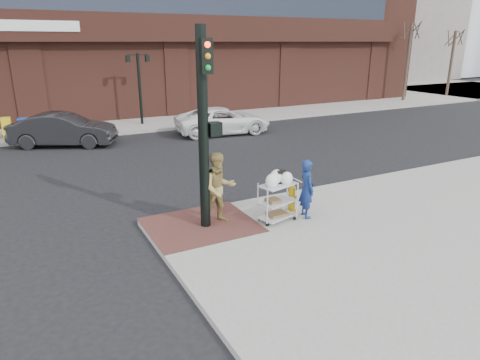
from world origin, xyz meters
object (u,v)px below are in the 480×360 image
woman_blue (307,189)px  fire_hydrant (292,199)px  sedan_dark (63,130)px  minivan_white (223,121)px  traffic_signal_pole (204,125)px  lamp_post (139,81)px  utility_cart (278,198)px  pedestrian_tan (219,189)px

woman_blue → fire_hydrant: 0.61m
sedan_dark → minivan_white: (7.94, -0.91, -0.08)m
traffic_signal_pole → fire_hydrant: 3.36m
minivan_white → lamp_post: bearing=45.6°
minivan_white → utility_cart: utility_cart is taller
minivan_white → sedan_dark: bearing=90.3°
pedestrian_tan → minivan_white: bearing=64.7°
sedan_dark → fire_hydrant: size_ratio=5.78×
traffic_signal_pole → utility_cart: traffic_signal_pole is taller
lamp_post → woman_blue: lamp_post is taller
traffic_signal_pole → lamp_post: bearing=80.8°
sedan_dark → minivan_white: 7.99m
pedestrian_tan → sedan_dark: size_ratio=0.40×
pedestrian_tan → sedan_dark: (-2.53, 11.99, -0.33)m
fire_hydrant → utility_cart: bearing=-157.2°
pedestrian_tan → utility_cart: bearing=-21.0°
minivan_white → pedestrian_tan: bearing=160.8°
fire_hydrant → traffic_signal_pole: bearing=173.8°
traffic_signal_pole → sedan_dark: size_ratio=1.05×
utility_cart → fire_hydrant: (0.65, 0.27, -0.21)m
lamp_post → minivan_white: bearing=-51.2°
woman_blue → fire_hydrant: woman_blue is taller
pedestrian_tan → fire_hydrant: 2.19m
traffic_signal_pole → pedestrian_tan: 1.76m
traffic_signal_pole → minivan_white: bearing=62.5°
lamp_post → utility_cart: bearing=-92.3°
sedan_dark → fire_hydrant: bearing=-134.7°
pedestrian_tan → minivan_white: (5.40, 11.08, -0.40)m
lamp_post → fire_hydrant: lamp_post is taller
traffic_signal_pole → woman_blue: size_ratio=3.07×
minivan_white → utility_cart: bearing=168.1°
traffic_signal_pole → utility_cart: (1.83, -0.54, -2.05)m
traffic_signal_pole → minivan_white: traffic_signal_pole is taller
utility_cart → minivan_white: bearing=71.3°
minivan_white → woman_blue: bearing=172.0°
pedestrian_tan → minivan_white: size_ratio=0.38×
traffic_signal_pole → woman_blue: (2.67, -0.69, -1.87)m
utility_cart → fire_hydrant: size_ratio=1.69×
lamp_post → woman_blue: bearing=-89.3°
traffic_signal_pole → woman_blue: bearing=-14.6°
traffic_signal_pole → fire_hydrant: (2.48, -0.27, -2.26)m
woman_blue → minivan_white: (3.12, 11.81, -0.25)m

